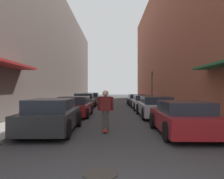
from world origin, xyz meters
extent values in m
plane|color=#38383A|center=(0.00, 18.03, 0.00)|extent=(99.16, 99.16, 0.00)
cube|color=gray|center=(-4.52, 22.54, 0.06)|extent=(1.80, 45.07, 0.12)
cube|color=gray|center=(4.52, 22.54, 0.06)|extent=(1.80, 45.07, 0.12)
cube|color=#564C47|center=(-7.42, 22.54, 6.00)|extent=(4.00, 45.07, 11.99)
cube|color=maroon|center=(-5.02, 7.89, 2.90)|extent=(1.00, 4.80, 0.12)
cube|color=brown|center=(7.42, 22.54, 7.59)|extent=(4.00, 45.07, 15.17)
cube|color=#1E6038|center=(5.02, 7.89, 2.90)|extent=(1.00, 4.80, 0.12)
cube|color=#232326|center=(-2.57, 6.41, 0.53)|extent=(1.91, 4.28, 0.68)
cube|color=#232833|center=(-2.57, 6.20, 1.10)|extent=(1.64, 2.24, 0.46)
cylinder|color=black|center=(-3.46, 7.72, 0.35)|extent=(0.18, 0.70, 0.70)
cylinder|color=black|center=(-1.69, 7.72, 0.35)|extent=(0.18, 0.70, 0.70)
cylinder|color=black|center=(-3.46, 5.10, 0.35)|extent=(0.18, 0.70, 0.70)
cylinder|color=black|center=(-1.69, 5.10, 0.35)|extent=(0.18, 0.70, 0.70)
cube|color=maroon|center=(-2.50, 11.60, 0.48)|extent=(1.93, 4.24, 0.61)
cube|color=#232833|center=(-2.50, 11.38, 1.02)|extent=(1.67, 2.22, 0.48)
cylinder|color=black|center=(-3.41, 12.90, 0.31)|extent=(0.18, 0.63, 0.63)
cylinder|color=black|center=(-1.59, 12.90, 0.31)|extent=(0.18, 0.63, 0.63)
cylinder|color=black|center=(-3.41, 10.29, 0.31)|extent=(0.18, 0.63, 0.63)
cylinder|color=black|center=(-1.59, 10.29, 0.31)|extent=(0.18, 0.63, 0.63)
cube|color=#515459|center=(-2.64, 17.38, 0.51)|extent=(1.87, 4.21, 0.68)
cube|color=#232833|center=(-2.64, 17.17, 1.10)|extent=(1.60, 2.21, 0.50)
cylinder|color=black|center=(-3.50, 18.67, 0.30)|extent=(0.18, 0.61, 0.61)
cylinder|color=black|center=(-1.79, 18.67, 0.30)|extent=(0.18, 0.61, 0.61)
cylinder|color=black|center=(-3.50, 16.09, 0.30)|extent=(0.18, 0.61, 0.61)
cylinder|color=black|center=(-1.79, 16.09, 0.30)|extent=(0.18, 0.61, 0.61)
cube|color=#515459|center=(-2.47, 22.30, 0.53)|extent=(1.78, 3.98, 0.69)
cube|color=#232833|center=(-2.47, 22.10, 1.10)|extent=(1.55, 2.07, 0.46)
cylinder|color=black|center=(-3.32, 23.53, 0.33)|extent=(0.18, 0.66, 0.66)
cylinder|color=black|center=(-1.61, 23.53, 0.33)|extent=(0.18, 0.66, 0.66)
cylinder|color=black|center=(-3.32, 21.07, 0.33)|extent=(0.18, 0.66, 0.66)
cylinder|color=black|center=(-1.61, 21.07, 0.33)|extent=(0.18, 0.66, 0.66)
cube|color=maroon|center=(2.55, 5.95, 0.51)|extent=(1.94, 4.08, 0.64)
cube|color=#232833|center=(2.55, 5.74, 1.05)|extent=(1.68, 2.13, 0.44)
cylinder|color=black|center=(1.64, 7.20, 0.34)|extent=(0.18, 0.69, 0.69)
cylinder|color=black|center=(3.47, 7.20, 0.34)|extent=(0.18, 0.69, 0.69)
cylinder|color=black|center=(1.64, 4.69, 0.34)|extent=(0.18, 0.69, 0.69)
cylinder|color=black|center=(3.47, 4.69, 0.34)|extent=(0.18, 0.69, 0.69)
cube|color=#B7B7BC|center=(2.51, 11.11, 0.52)|extent=(1.93, 4.61, 0.65)
cube|color=#232833|center=(2.51, 10.88, 1.06)|extent=(1.66, 2.41, 0.43)
cylinder|color=black|center=(1.62, 12.52, 0.36)|extent=(0.18, 0.71, 0.71)
cylinder|color=black|center=(3.41, 12.52, 0.36)|extent=(0.18, 0.71, 0.71)
cylinder|color=black|center=(1.62, 9.69, 0.36)|extent=(0.18, 0.71, 0.71)
cylinder|color=black|center=(3.41, 9.69, 0.36)|extent=(0.18, 0.71, 0.71)
cube|color=silver|center=(2.51, 16.20, 0.49)|extent=(1.75, 4.23, 0.62)
cube|color=#232833|center=(2.51, 15.99, 1.00)|extent=(1.53, 2.20, 0.42)
cylinder|color=black|center=(1.67, 17.51, 0.32)|extent=(0.18, 0.65, 0.65)
cylinder|color=black|center=(3.35, 17.51, 0.32)|extent=(0.18, 0.65, 0.65)
cylinder|color=black|center=(1.67, 14.89, 0.32)|extent=(0.18, 0.65, 0.65)
cylinder|color=black|center=(3.35, 14.89, 0.32)|extent=(0.18, 0.65, 0.65)
cube|color=#515459|center=(2.49, 21.17, 0.45)|extent=(1.83, 4.13, 0.56)
cube|color=#232833|center=(2.49, 20.97, 0.96)|extent=(1.59, 2.16, 0.45)
cylinder|color=black|center=(1.63, 22.44, 0.32)|extent=(0.18, 0.64, 0.64)
cylinder|color=black|center=(3.36, 22.44, 0.32)|extent=(0.18, 0.64, 0.64)
cylinder|color=black|center=(1.63, 19.90, 0.32)|extent=(0.18, 0.64, 0.64)
cylinder|color=black|center=(3.36, 19.90, 0.32)|extent=(0.18, 0.64, 0.64)
cube|color=#B2231E|center=(-0.41, 6.43, 0.07)|extent=(0.20, 0.78, 0.02)
cylinder|color=beige|center=(-0.49, 6.68, 0.03)|extent=(0.03, 0.06, 0.06)
cylinder|color=beige|center=(-0.34, 6.68, 0.03)|extent=(0.03, 0.06, 0.06)
cylinder|color=beige|center=(-0.49, 6.18, 0.03)|extent=(0.03, 0.06, 0.06)
cylinder|color=beige|center=(-0.34, 6.18, 0.03)|extent=(0.03, 0.06, 0.06)
cylinder|color=#47423D|center=(-0.49, 6.43, 0.46)|extent=(0.11, 0.11, 0.77)
cylinder|color=#47423D|center=(-0.33, 6.43, 0.46)|extent=(0.11, 0.11, 0.77)
cube|color=maroon|center=(-0.41, 6.43, 1.14)|extent=(0.46, 0.21, 0.59)
sphere|color=beige|center=(-0.41, 6.43, 1.55)|extent=(0.25, 0.25, 0.25)
cylinder|color=maroon|center=(-0.69, 6.43, 1.14)|extent=(0.09, 0.09, 0.56)
cylinder|color=maroon|center=(-0.14, 6.43, 1.14)|extent=(0.09, 0.09, 0.56)
cylinder|color=#332D28|center=(-0.39, 2.00, 0.01)|extent=(0.70, 0.70, 0.02)
cylinder|color=#2D2D2D|center=(4.21, 21.36, 1.89)|extent=(0.10, 0.10, 3.53)
cube|color=#332D0F|center=(4.21, 21.36, 3.43)|extent=(0.16, 0.16, 0.45)
sphere|color=red|center=(4.21, 21.27, 3.54)|extent=(0.11, 0.11, 0.11)
camera|label=1|loc=(-0.15, -2.39, 1.72)|focal=35.00mm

